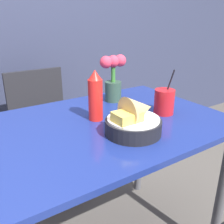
% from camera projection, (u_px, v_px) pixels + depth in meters
% --- Properties ---
extents(wall_window, '(7.00, 0.06, 2.60)m').
position_uv_depth(wall_window, '(16.00, 3.00, 1.83)').
color(wall_window, '#2D334C').
rests_on(wall_window, ground_plane).
extents(dining_table, '(1.12, 0.76, 0.77)m').
position_uv_depth(dining_table, '(102.00, 146.00, 1.13)').
color(dining_table, navy).
rests_on(dining_table, ground_plane).
extents(chair_far_window, '(0.40, 0.40, 0.86)m').
position_uv_depth(chair_far_window, '(42.00, 121.00, 1.77)').
color(chair_far_window, black).
rests_on(chair_far_window, ground_plane).
extents(food_basket, '(0.22, 0.22, 0.16)m').
position_uv_depth(food_basket, '(135.00, 120.00, 0.97)').
color(food_basket, black).
rests_on(food_basket, dining_table).
extents(ketchup_bottle, '(0.06, 0.06, 0.23)m').
position_uv_depth(ketchup_bottle, '(95.00, 96.00, 1.09)').
color(ketchup_bottle, red).
rests_on(ketchup_bottle, dining_table).
extents(drink_cup, '(0.09, 0.09, 0.22)m').
position_uv_depth(drink_cup, '(164.00, 102.00, 1.18)').
color(drink_cup, red).
rests_on(drink_cup, dining_table).
extents(flower_vase, '(0.15, 0.09, 0.25)m').
position_uv_depth(flower_vase, '(113.00, 77.00, 1.33)').
color(flower_vase, '#2D4738').
rests_on(flower_vase, dining_table).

